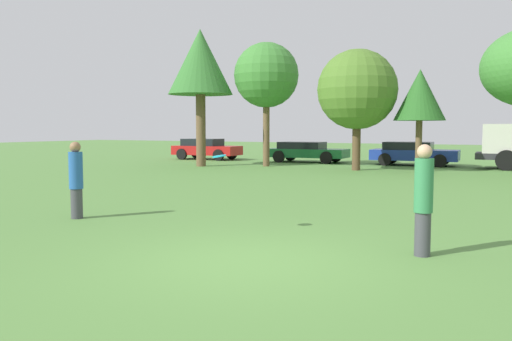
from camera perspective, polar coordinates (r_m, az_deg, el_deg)
ground_plane at (r=7.89m, az=-1.05°, el=-9.82°), size 120.00×120.00×0.00m
person_thrower at (r=12.03m, az=-18.96°, el=-0.89°), size 0.30×0.30×1.67m
person_catcher at (r=8.43m, az=17.73°, el=-2.93°), size 0.29×0.29×1.72m
frisbee at (r=9.73m, az=-4.02°, el=1.57°), size 0.26×0.25×0.07m
tree_0 at (r=27.42m, az=-6.07°, el=11.49°), size 3.31×3.31×6.99m
tree_1 at (r=27.21m, az=1.13°, el=10.26°), size 3.31×3.31×6.32m
tree_2 at (r=24.99m, az=10.94°, el=8.60°), size 3.70×3.70×5.61m
tree_3 at (r=24.82m, az=17.37°, el=7.77°), size 2.29×2.29×4.60m
parked_car_red at (r=33.15m, az=-5.48°, el=2.40°), size 4.28×2.02×1.30m
parked_car_green at (r=30.43m, az=5.46°, el=2.11°), size 4.62×2.12×1.17m
parked_car_blue at (r=28.96m, az=16.68°, el=1.86°), size 4.47×2.17×1.24m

